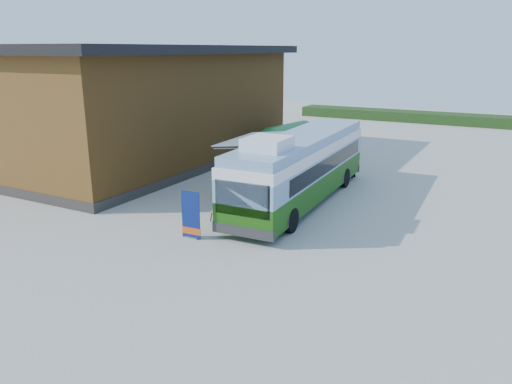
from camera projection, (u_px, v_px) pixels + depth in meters
The scene contains 10 objects.
ground at pixel (213, 239), 19.87m from camera, with size 100.00×100.00×0.00m, color #BCB7AD.
barn at pixel (161, 108), 32.14m from camera, with size 9.60×21.20×7.50m.
hedge at pixel (499, 122), 48.14m from camera, with size 40.00×3.00×1.00m, color #264419.
bus at pixel (301, 166), 24.13m from camera, with size 3.19×12.59×3.84m.
awning at pixel (261, 142), 24.91m from camera, with size 3.07×4.72×0.54m.
banner at pixel (191, 219), 19.72m from camera, with size 0.85×0.21×1.96m.
picnic_table at pixel (228, 207), 22.06m from camera, with size 1.52×1.42×0.74m.
person_a at pixel (315, 176), 26.38m from camera, with size 0.57×0.38×1.57m, color #999999.
person_b at pixel (351, 164), 29.11m from camera, with size 0.77×0.60×1.58m, color #999999.
slurry_tanker at pixel (288, 138), 34.56m from camera, with size 2.45×6.25×2.32m.
Camera 1 is at (10.37, -15.50, 7.30)m, focal length 35.00 mm.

